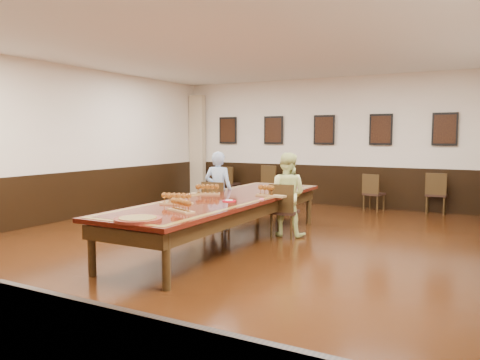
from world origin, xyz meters
The scene contains 23 objects.
floor centered at (0.00, 0.00, -0.01)m, with size 8.00×10.00×0.02m, color black.
ceiling centered at (0.00, 0.00, 3.21)m, with size 8.00×10.00×0.02m, color white.
wall_back centered at (0.00, 5.01, 1.60)m, with size 8.00×0.02×3.20m, color #EFDDC8.
wall_left centered at (-4.01, 0.00, 1.60)m, with size 0.02×10.00×3.20m, color #EFDDC8.
chair_man centered at (-0.69, 0.86, 0.46)m, with size 0.43×0.47×0.92m, color black, non-canonical shape.
chair_woman centered at (0.64, 0.95, 0.47)m, with size 0.44×0.48×0.93m, color black, non-canonical shape.
spare_chair_a centered at (-2.63, 4.79, 0.45)m, with size 0.42×0.46×0.90m, color black, non-canonical shape.
spare_chair_b centered at (-1.35, 4.82, 0.49)m, with size 0.46×0.50×0.97m, color black, non-canonical shape.
spare_chair_c centered at (1.38, 4.50, 0.44)m, with size 0.41×0.44×0.87m, color black, non-canonical shape.
spare_chair_d centered at (2.69, 4.77, 0.47)m, with size 0.44×0.48×0.93m, color black, non-canonical shape.
person_man centered at (-0.71, 0.95, 0.73)m, with size 0.54×0.35×1.47m, color #5183CC.
person_woman centered at (0.63, 1.05, 0.73)m, with size 0.73×0.56×1.46m, color #F0FA9C.
pink_phone centered at (0.60, 0.12, 0.76)m, with size 0.07×0.13×0.01m, color #FA537F.
curtain centered at (-3.75, 4.82, 1.45)m, with size 0.45×0.18×2.90m, color tan.
wainscoting centered at (0.00, 0.00, 0.50)m, with size 8.00×10.00×1.00m.
conference_table centered at (0.00, 0.00, 0.61)m, with size 1.40×5.00×0.76m.
posters centered at (0.00, 4.94, 1.90)m, with size 6.14×0.04×0.74m.
flight_a centered at (-0.49, 0.20, 0.84)m, with size 0.50×0.36×0.18m.
flight_b centered at (0.54, 0.50, 0.84)m, with size 0.52×0.21×0.19m.
flight_c centered at (-0.25, -0.98, 0.83)m, with size 0.49×0.27×0.18m.
flight_d centered at (0.19, -1.49, 0.83)m, with size 0.49×0.32×0.18m.
red_plate_grp centered at (0.27, -0.34, 0.76)m, with size 0.21×0.21×0.03m.
carved_platter centered at (0.13, -2.27, 0.77)m, with size 0.57×0.57×0.04m.
Camera 1 is at (3.79, -6.47, 1.76)m, focal length 35.00 mm.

